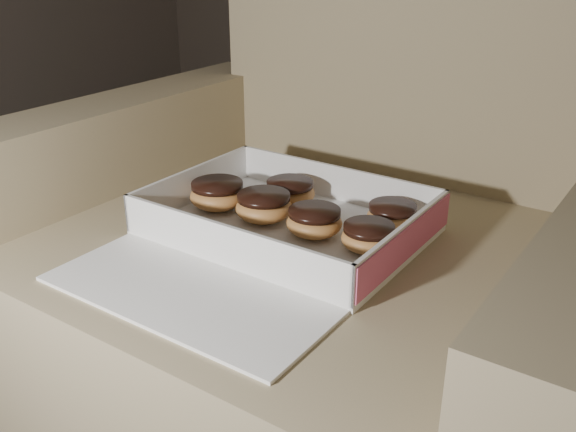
% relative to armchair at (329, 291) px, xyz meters
% --- Properties ---
extents(armchair, '(0.96, 0.81, 1.00)m').
position_rel_armchair_xyz_m(armchair, '(0.00, 0.00, 0.00)').
color(armchair, '#8C7859').
rests_on(armchair, floor).
extents(bakery_box, '(0.39, 0.45, 0.07)m').
position_rel_armchair_xyz_m(bakery_box, '(-0.03, -0.12, 0.15)').
color(bakery_box, white).
rests_on(bakery_box, armchair).
extents(donut_a, '(0.09, 0.09, 0.04)m').
position_rel_armchair_xyz_m(donut_a, '(-0.17, -0.08, 0.17)').
color(donut_a, '#BA8041').
rests_on(donut_a, bakery_box).
extents(donut_b, '(0.09, 0.09, 0.04)m').
position_rel_armchair_xyz_m(donut_b, '(-0.08, -0.08, 0.16)').
color(donut_b, '#BA8041').
rests_on(donut_b, bakery_box).
extents(donut_c, '(0.08, 0.08, 0.04)m').
position_rel_armchair_xyz_m(donut_c, '(0.10, 0.01, 0.16)').
color(donut_c, '#BA8041').
rests_on(donut_c, bakery_box).
extents(donut_d, '(0.08, 0.08, 0.04)m').
position_rel_armchair_xyz_m(donut_d, '(0.02, -0.08, 0.16)').
color(donut_d, '#BA8041').
rests_on(donut_d, bakery_box).
extents(donut_e, '(0.08, 0.08, 0.04)m').
position_rel_armchair_xyz_m(donut_e, '(0.11, -0.08, 0.16)').
color(donut_e, '#BA8041').
rests_on(donut_e, bakery_box).
extents(donut_f, '(0.08, 0.08, 0.04)m').
position_rel_armchair_xyz_m(donut_f, '(-0.08, -0.00, 0.16)').
color(donut_f, '#BA8041').
rests_on(donut_f, bakery_box).
extents(crumb_a, '(0.01, 0.01, 0.00)m').
position_rel_armchair_xyz_m(crumb_a, '(-0.16, -0.20, 0.14)').
color(crumb_a, black).
rests_on(crumb_a, bakery_box).
extents(crumb_b, '(0.01, 0.01, 0.00)m').
position_rel_armchair_xyz_m(crumb_b, '(0.10, -0.16, 0.14)').
color(crumb_b, black).
rests_on(crumb_b, bakery_box).
extents(crumb_c, '(0.01, 0.01, 0.00)m').
position_rel_armchair_xyz_m(crumb_c, '(-0.11, -0.18, 0.14)').
color(crumb_c, black).
rests_on(crumb_c, bakery_box).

